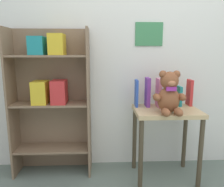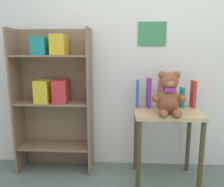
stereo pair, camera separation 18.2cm
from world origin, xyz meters
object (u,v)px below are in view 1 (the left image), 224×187
(display_table, at_px, (166,122))
(book_standing_red, at_px, (190,93))
(book_standing_purple, at_px, (148,92))
(book_standing_pink, at_px, (158,93))
(book_standing_blue, at_px, (136,93))
(book_standing_teal, at_px, (179,96))
(bookshelf_side, at_px, (51,93))
(book_standing_orange, at_px, (168,93))
(teddy_bear, at_px, (169,94))

(display_table, xyz_separation_m, book_standing_red, (0.25, 0.13, 0.24))
(book_standing_purple, distance_m, book_standing_pink, 0.10)
(book_standing_pink, xyz_separation_m, book_standing_red, (0.30, 0.03, -0.01))
(display_table, height_order, book_standing_red, book_standing_red)
(book_standing_blue, relative_size, book_standing_teal, 1.34)
(bookshelf_side, xyz_separation_m, book_standing_red, (1.29, -0.04, 0.00))
(book_standing_teal, bearing_deg, book_standing_pink, -175.62)
(book_standing_purple, distance_m, book_standing_orange, 0.20)
(bookshelf_side, relative_size, book_standing_red, 5.61)
(book_standing_blue, distance_m, book_standing_pink, 0.20)
(book_standing_purple, relative_size, book_standing_orange, 1.09)
(teddy_bear, bearing_deg, book_standing_red, 43.08)
(book_standing_teal, relative_size, book_standing_red, 0.75)
(display_table, xyz_separation_m, book_standing_orange, (0.05, 0.13, 0.25))
(book_standing_blue, bearing_deg, book_standing_red, 2.95)
(bookshelf_side, relative_size, teddy_bear, 3.89)
(book_standing_pink, bearing_deg, book_standing_blue, 177.22)
(teddy_bear, height_order, book_standing_red, teddy_bear)
(display_table, height_order, book_standing_orange, book_standing_orange)
(bookshelf_side, xyz_separation_m, book_standing_purple, (0.89, -0.07, 0.02))
(teddy_bear, distance_m, book_standing_orange, 0.27)
(book_standing_purple, height_order, book_standing_red, book_standing_purple)
(book_standing_pink, height_order, book_standing_teal, book_standing_pink)
(teddy_bear, xyz_separation_m, book_standing_teal, (0.17, 0.24, -0.07))
(teddy_bear, xyz_separation_m, book_standing_orange, (0.07, 0.26, -0.04))
(book_standing_purple, xyz_separation_m, book_standing_red, (0.40, 0.02, -0.01))
(book_standing_blue, xyz_separation_m, book_standing_purple, (0.10, -0.01, 0.01))
(bookshelf_side, height_order, book_standing_purple, bookshelf_side)
(book_standing_pink, distance_m, book_standing_teal, 0.21)
(book_standing_purple, relative_size, book_standing_pink, 1.03)
(book_standing_orange, relative_size, book_standing_teal, 1.34)
(book_standing_purple, height_order, book_standing_orange, book_standing_purple)
(book_standing_pink, xyz_separation_m, book_standing_orange, (0.10, 0.03, -0.01))
(book_standing_blue, bearing_deg, bookshelf_side, 177.75)
(book_standing_teal, bearing_deg, bookshelf_side, 177.85)
(book_standing_teal, bearing_deg, book_standing_purple, -177.33)
(teddy_bear, bearing_deg, display_table, 79.98)
(bookshelf_side, relative_size, book_standing_orange, 5.57)
(bookshelf_side, height_order, teddy_bear, bookshelf_side)
(bookshelf_side, relative_size, book_standing_purple, 5.11)
(book_standing_orange, bearing_deg, book_standing_teal, -7.35)
(book_standing_blue, height_order, book_standing_purple, book_standing_purple)
(book_standing_purple, bearing_deg, book_standing_red, 2.81)
(teddy_bear, relative_size, book_standing_red, 1.44)
(book_standing_orange, bearing_deg, book_standing_red, 0.01)
(book_standing_red, bearing_deg, teddy_bear, -135.29)
(teddy_bear, height_order, book_standing_teal, teddy_bear)
(book_standing_pink, distance_m, book_standing_orange, 0.10)
(book_standing_orange, distance_m, book_standing_red, 0.20)
(book_standing_purple, bearing_deg, book_standing_pink, -1.93)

